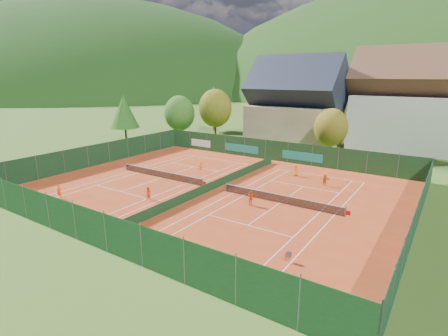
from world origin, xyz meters
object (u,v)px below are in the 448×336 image
at_px(hotel_block_a, 419,106).
at_px(player_right_near, 251,198).
at_px(chalet, 296,108).
at_px(player_right_far_b, 325,180).
at_px(player_left_far, 201,167).
at_px(ball_hopper, 289,255).
at_px(player_right_far_a, 296,170).
at_px(player_left_mid, 148,193).
at_px(player_left_near, 59,191).

distance_m(hotel_block_a, player_right_near, 40.06).
xyz_separation_m(chalet, player_right_far_b, (12.90, -21.96, -5.90)).
height_order(chalet, player_left_far, chalet).
xyz_separation_m(ball_hopper, player_right_far_b, (-3.41, 18.13, 0.17)).
bearing_deg(player_right_far_a, ball_hopper, 77.64).
distance_m(player_left_mid, player_right_near, 10.45).
relative_size(player_left_near, player_right_near, 0.97).
distance_m(player_left_near, player_right_far_a, 27.35).
relative_size(ball_hopper, player_right_near, 0.53).
relative_size(player_left_far, player_right_far_b, 0.94).
relative_size(chalet, player_left_far, 11.86).
height_order(hotel_block_a, player_left_mid, hotel_block_a).
bearing_deg(player_left_near, chalet, 56.87).
relative_size(player_right_near, player_right_far_a, 1.03).
height_order(player_left_mid, player_left_far, player_left_mid).
distance_m(player_right_far_a, player_right_far_b, 4.71).
height_order(player_right_near, player_right_far_a, player_right_near).
height_order(chalet, player_right_far_a, chalet).
xyz_separation_m(player_left_mid, player_right_far_b, (13.48, 14.61, 0.03)).
bearing_deg(player_left_far, player_left_near, 86.71).
distance_m(ball_hopper, player_right_near, 10.81).
xyz_separation_m(ball_hopper, player_right_far_a, (-7.72, 20.03, 0.18)).
relative_size(player_left_far, player_right_far_a, 0.93).
bearing_deg(player_left_near, player_right_near, 5.93).
distance_m(player_left_far, player_right_far_a, 12.23).
xyz_separation_m(player_left_mid, player_right_near, (9.50, 4.37, 0.06)).
distance_m(chalet, player_right_near, 33.92).
height_order(player_right_near, player_right_far_b, player_right_near).
bearing_deg(player_left_far, player_right_far_a, -138.61).
relative_size(ball_hopper, player_left_near, 0.55).
height_order(player_left_near, player_left_mid, player_left_near).
height_order(ball_hopper, player_right_far_a, player_right_far_a).
height_order(chalet, player_left_near, chalet).
xyz_separation_m(chalet, player_left_near, (-8.72, -41.23, -5.90)).
height_order(player_left_near, player_right_far_b, player_left_near).
bearing_deg(player_left_near, player_right_far_a, 29.55).
distance_m(chalet, player_right_far_b, 26.14).
distance_m(chalet, player_left_near, 42.55).
relative_size(player_left_mid, player_right_far_b, 0.95).
distance_m(hotel_block_a, player_right_far_b, 29.38).
distance_m(ball_hopper, player_right_far_a, 21.47).
bearing_deg(player_right_far_a, hotel_block_a, -145.23).
height_order(ball_hopper, player_right_far_b, player_right_far_b).
bearing_deg(chalet, hotel_block_a, 17.53).
xyz_separation_m(player_left_mid, player_right_far_a, (9.17, 16.52, 0.04)).
distance_m(player_left_mid, player_left_far, 11.73).
bearing_deg(player_right_far_a, player_right_near, 58.08).
bearing_deg(player_right_far_b, player_left_far, -5.36).
bearing_deg(hotel_block_a, player_right_far_a, -111.78).
height_order(ball_hopper, player_left_mid, player_left_mid).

